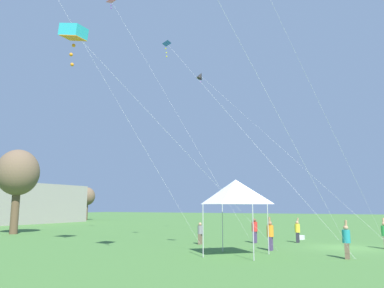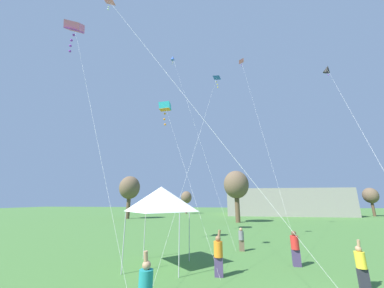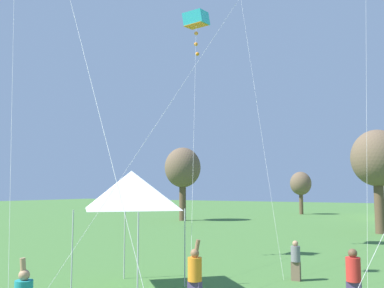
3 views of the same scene
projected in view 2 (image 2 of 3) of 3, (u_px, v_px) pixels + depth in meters
The scene contains 17 objects.
distant_building at pixel (282, 202), 55.52m from camera, with size 27.95×15.81×6.29m, color gray.
tree_far_left at pixel (371, 196), 50.08m from camera, with size 3.19×3.19×6.43m.
tree_far_right at pixel (130, 188), 44.15m from camera, with size 4.18×4.18×8.44m.
tree_far_centre at pixel (186, 198), 60.42m from camera, with size 3.02×3.02×6.09m.
tree_near_right at pixel (236, 185), 36.87m from camera, with size 4.24×4.24×8.55m.
festival_tent at pixel (161, 199), 12.59m from camera, with size 3.22×3.22×4.32m.
person_grey_shirt at pixel (241, 238), 15.53m from camera, with size 0.37×0.37×1.58m.
person_yellow_shirt at pixel (361, 265), 8.95m from camera, with size 0.39×0.39×1.89m.
person_red_shirt at pixel (295, 247), 11.98m from camera, with size 0.44×0.44×1.84m.
person_orange_shirt at pixel (218, 253), 10.41m from camera, with size 0.43×0.43×2.10m.
kite_blue_diamond_0 at pixel (173, 58), 36.14m from camera, with size 9.08×13.95×27.28m.
kite_pink_box_1 at pixel (74, 27), 18.32m from camera, with size 10.63×7.67×18.64m.
kite_cyan_box_2 at pixel (165, 107), 25.71m from camera, with size 7.25×12.72×15.08m.
kite_pink_delta_3 at pixel (241, 62), 31.02m from camera, with size 1.63×14.30×23.49m.
kite_blue_delta_4 at pixel (217, 79), 21.40m from camera, with size 2.42×13.39×15.72m.
kite_black_diamond_5 at pixel (327, 69), 22.55m from camera, with size 7.36×17.80×17.48m.
kite_pink_delta_6 at pixel (110, 2), 14.44m from camera, with size 11.17×6.25×16.91m.
Camera 2 is at (-3.30, -7.43, 3.51)m, focal length 20.00 mm.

